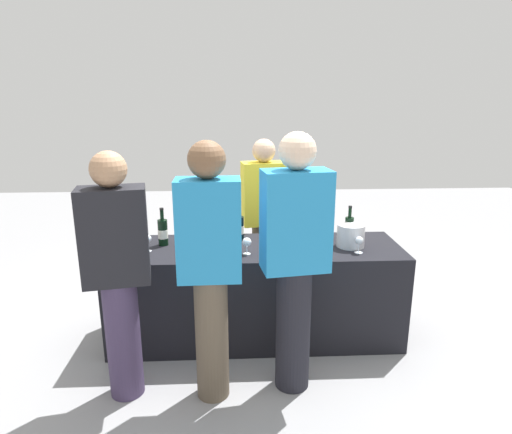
# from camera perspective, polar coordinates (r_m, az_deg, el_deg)

# --- Properties ---
(ground_plane) EXTENTS (12.00, 12.00, 0.00)m
(ground_plane) POSITION_cam_1_polar(r_m,az_deg,el_deg) (3.86, 0.00, -15.04)
(ground_plane) COLOR gray
(tasting_table) EXTENTS (2.34, 0.72, 0.79)m
(tasting_table) POSITION_cam_1_polar(r_m,az_deg,el_deg) (3.68, 0.00, -9.73)
(tasting_table) COLOR black
(tasting_table) RESTS_ON ground_plane
(wine_bottle_0) EXTENTS (0.08, 0.08, 0.31)m
(wine_bottle_0) POSITION_cam_1_polar(r_m,az_deg,el_deg) (3.62, -12.06, -1.92)
(wine_bottle_0) COLOR black
(wine_bottle_0) RESTS_ON tasting_table
(wine_bottle_1) EXTENTS (0.08, 0.08, 0.32)m
(wine_bottle_1) POSITION_cam_1_polar(r_m,az_deg,el_deg) (3.59, -8.01, -1.78)
(wine_bottle_1) COLOR black
(wine_bottle_1) RESTS_ON tasting_table
(wine_bottle_2) EXTENTS (0.08, 0.08, 0.30)m
(wine_bottle_2) POSITION_cam_1_polar(r_m,az_deg,el_deg) (3.67, -2.18, -1.42)
(wine_bottle_2) COLOR black
(wine_bottle_2) RESTS_ON tasting_table
(wine_bottle_3) EXTENTS (0.07, 0.07, 0.31)m
(wine_bottle_3) POSITION_cam_1_polar(r_m,az_deg,el_deg) (3.64, 3.13, -1.44)
(wine_bottle_3) COLOR black
(wine_bottle_3) RESTS_ON tasting_table
(wine_bottle_4) EXTENTS (0.07, 0.07, 0.33)m
(wine_bottle_4) POSITION_cam_1_polar(r_m,az_deg,el_deg) (3.72, 7.24, -1.12)
(wine_bottle_4) COLOR black
(wine_bottle_4) RESTS_ON tasting_table
(wine_bottle_5) EXTENTS (0.07, 0.07, 0.31)m
(wine_bottle_5) POSITION_cam_1_polar(r_m,az_deg,el_deg) (3.69, 12.04, -1.60)
(wine_bottle_5) COLOR black
(wine_bottle_5) RESTS_ON tasting_table
(wine_glass_0) EXTENTS (0.07, 0.07, 0.14)m
(wine_glass_0) POSITION_cam_1_polar(r_m,az_deg,el_deg) (3.50, -14.03, -2.85)
(wine_glass_0) COLOR silver
(wine_glass_0) RESTS_ON tasting_table
(wine_glass_1) EXTENTS (0.08, 0.08, 0.15)m
(wine_glass_1) POSITION_cam_1_polar(r_m,az_deg,el_deg) (3.35, -9.13, -3.25)
(wine_glass_1) COLOR silver
(wine_glass_1) RESTS_ON tasting_table
(wine_glass_2) EXTENTS (0.07, 0.07, 0.14)m
(wine_glass_2) POSITION_cam_1_polar(r_m,az_deg,el_deg) (3.42, -3.32, -2.82)
(wine_glass_2) COLOR silver
(wine_glass_2) RESTS_ON tasting_table
(wine_glass_3) EXTENTS (0.07, 0.07, 0.13)m
(wine_glass_3) POSITION_cam_1_polar(r_m,az_deg,el_deg) (3.34, -1.20, -3.36)
(wine_glass_3) COLOR silver
(wine_glass_3) RESTS_ON tasting_table
(wine_glass_4) EXTENTS (0.07, 0.07, 0.13)m
(wine_glass_4) POSITION_cam_1_polar(r_m,az_deg,el_deg) (3.49, 7.67, -2.72)
(wine_glass_4) COLOR silver
(wine_glass_4) RESTS_ON tasting_table
(wine_glass_5) EXTENTS (0.06, 0.06, 0.13)m
(wine_glass_5) POSITION_cam_1_polar(r_m,az_deg,el_deg) (3.46, 13.33, -3.11)
(wine_glass_5) COLOR silver
(wine_glass_5) RESTS_ON tasting_table
(ice_bucket) EXTENTS (0.22, 0.22, 0.18)m
(ice_bucket) POSITION_cam_1_polar(r_m,az_deg,el_deg) (3.60, 12.26, -2.37)
(ice_bucket) COLOR silver
(ice_bucket) RESTS_ON tasting_table
(server_pouring) EXTENTS (0.43, 0.28, 1.59)m
(server_pouring) POSITION_cam_1_polar(r_m,az_deg,el_deg) (4.15, 0.99, 0.05)
(server_pouring) COLOR brown
(server_pouring) RESTS_ON ground_plane
(guest_0) EXTENTS (0.44, 0.29, 1.65)m
(guest_0) POSITION_cam_1_polar(r_m,az_deg,el_deg) (2.92, -17.65, -6.68)
(guest_0) COLOR #3F3351
(guest_0) RESTS_ON ground_plane
(guest_1) EXTENTS (0.40, 0.23, 1.72)m
(guest_1) POSITION_cam_1_polar(r_m,az_deg,el_deg) (2.77, -6.06, -6.24)
(guest_1) COLOR brown
(guest_1) RESTS_ON ground_plane
(guest_2) EXTENTS (0.46, 0.29, 1.76)m
(guest_2) POSITION_cam_1_polar(r_m,az_deg,el_deg) (2.86, 5.08, -5.22)
(guest_2) COLOR black
(guest_2) RESTS_ON ground_plane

